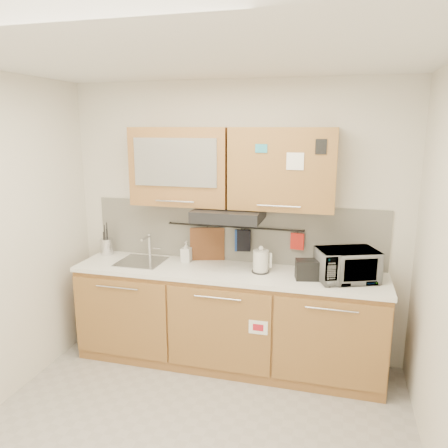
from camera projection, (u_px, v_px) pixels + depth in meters
The scene contains 18 objects.
ceiling at pixel (175, 51), 2.45m from camera, with size 3.20×3.20×0.00m, color white.
wall_back at pixel (235, 222), 4.15m from camera, with size 3.20×3.20×0.00m, color silver.
base_cabinet at pixel (227, 323), 4.05m from camera, with size 2.80×0.64×0.88m.
countertop at pixel (227, 272), 3.94m from camera, with size 2.82×0.62×0.04m, color white.
backsplash at pixel (235, 232), 4.16m from camera, with size 2.80×0.02×0.56m, color silver.
upper_cabinets at pixel (230, 167), 3.86m from camera, with size 1.82×0.37×0.70m.
range_hood at pixel (229, 214), 3.88m from camera, with size 0.60×0.46×0.10m, color black.
sink at pixel (142, 262), 4.17m from camera, with size 0.42×0.40×0.26m.
utensil_rail at pixel (234, 227), 4.11m from camera, with size 0.02×0.02×1.30m, color black.
utensil_crock at pixel (107, 246), 4.40m from camera, with size 0.14×0.14×0.32m.
kettle at pixel (261, 262), 3.86m from camera, with size 0.18×0.17×0.24m.
toaster at pixel (309, 269), 3.68m from camera, with size 0.25×0.18×0.17m.
microwave at pixel (347, 265), 3.64m from camera, with size 0.48×0.33×0.27m, color #999999.
soap_bottle at pixel (186, 252), 4.16m from camera, with size 0.09×0.09×0.20m, color #999999.
cutting_board at pixel (207, 248), 4.21m from camera, with size 0.33×0.02×0.41m, color brown.
oven_mitt at pixel (241, 241), 4.10m from camera, with size 0.12×0.03×0.21m, color navy.
dark_pouch at pixel (244, 241), 4.10m from camera, with size 0.13×0.04×0.20m, color black.
pot_holder at pixel (297, 241), 3.97m from camera, with size 0.12×0.02×0.15m, color #B22017.
Camera 1 is at (0.94, -2.44, 2.19)m, focal length 35.00 mm.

